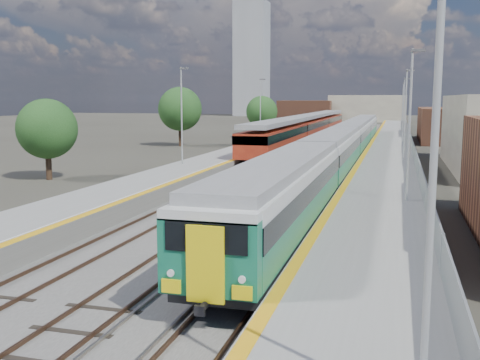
% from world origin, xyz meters
% --- Properties ---
extents(ground, '(320.00, 320.00, 0.00)m').
position_xyz_m(ground, '(0.00, 50.00, 0.00)').
color(ground, '#47443A').
rests_on(ground, ground).
extents(ballast_bed, '(10.50, 155.00, 0.06)m').
position_xyz_m(ballast_bed, '(-2.25, 52.50, 0.03)').
color(ballast_bed, '#565451').
rests_on(ballast_bed, ground).
extents(tracks, '(8.96, 160.00, 0.17)m').
position_xyz_m(tracks, '(-1.65, 54.18, 0.11)').
color(tracks, '#4C3323').
rests_on(tracks, ground).
extents(platform_right, '(4.70, 155.00, 8.52)m').
position_xyz_m(platform_right, '(5.28, 52.49, 0.54)').
color(platform_right, slate).
rests_on(platform_right, ground).
extents(platform_left, '(4.30, 155.00, 8.52)m').
position_xyz_m(platform_left, '(-9.05, 52.49, 0.52)').
color(platform_left, slate).
rests_on(platform_left, ground).
extents(buildings, '(72.00, 185.50, 40.00)m').
position_xyz_m(buildings, '(-18.12, 138.60, 10.70)').
color(buildings, brown).
rests_on(buildings, ground).
extents(green_train, '(2.75, 76.73, 3.03)m').
position_xyz_m(green_train, '(1.50, 44.35, 2.14)').
color(green_train, black).
rests_on(green_train, ground).
extents(red_train, '(3.04, 61.63, 3.84)m').
position_xyz_m(red_train, '(-5.50, 67.88, 2.27)').
color(red_train, black).
rests_on(red_train, ground).
extents(tree_a, '(4.52, 4.52, 6.12)m').
position_xyz_m(tree_a, '(-19.35, 29.71, 3.85)').
color(tree_a, '#382619').
rests_on(tree_a, ground).
extents(tree_b, '(5.61, 5.61, 7.60)m').
position_xyz_m(tree_b, '(-20.98, 60.65, 4.78)').
color(tree_b, '#382619').
rests_on(tree_b, ground).
extents(tree_c, '(4.83, 4.83, 6.55)m').
position_xyz_m(tree_c, '(-14.26, 77.69, 4.12)').
color(tree_c, '#382619').
rests_on(tree_c, ground).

